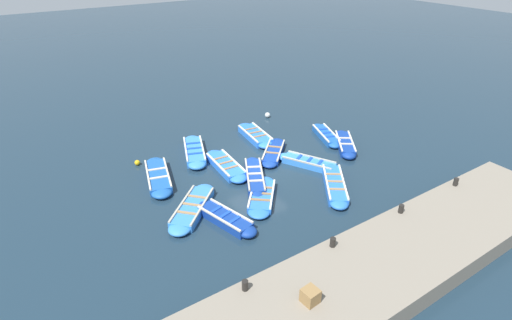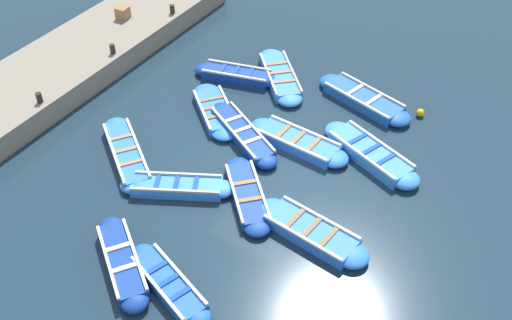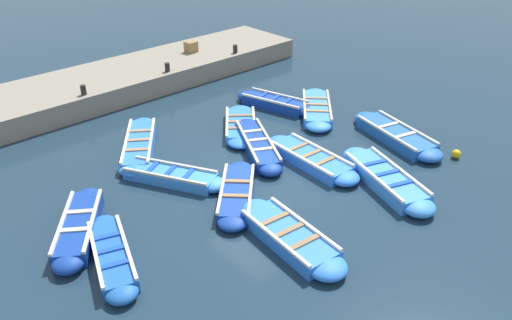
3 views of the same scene
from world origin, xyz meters
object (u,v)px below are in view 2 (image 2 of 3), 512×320
boat_inner_gap (169,285)px  boat_bow_out (127,154)px  boat_near_quay (243,134)px  wooden_crate (123,13)px  boat_drifting (311,232)px  boat_mid_row (122,262)px  bollard_mid_north (113,49)px  boat_alongside (364,99)px  boat_outer_left (280,76)px  boat_broadside (177,187)px  buoy_orange_near (420,113)px  boat_centre (298,142)px  bollard_mid_south (39,98)px  boat_far_corner (370,154)px  boat_outer_right (247,195)px  boat_tucked (215,111)px  bollard_north (172,9)px  boat_end_of_row (237,75)px

boat_inner_gap → boat_bow_out: bearing=-37.7°
boat_near_quay → wooden_crate: size_ratio=7.89×
boat_drifting → boat_bow_out: 6.50m
boat_mid_row → bollard_mid_north: 9.45m
boat_alongside → wooden_crate: bearing=4.6°
boat_outer_left → boat_broadside: boat_outer_left is taller
boat_outer_left → buoy_orange_near: 5.23m
boat_centre → boat_near_quay: bearing=19.2°
boat_drifting → wooden_crate: size_ratio=7.90×
boat_inner_gap → bollard_mid_south: bearing=-22.6°
boat_far_corner → bollard_mid_north: bearing=2.7°
boat_inner_gap → boat_broadside: bearing=-55.9°
boat_alongside → boat_outer_right: bearing=81.0°
boat_tucked → boat_outer_left: boat_outer_left is taller
boat_mid_row → buoy_orange_near: boat_mid_row is taller
boat_outer_left → buoy_orange_near: size_ratio=11.94×
boat_near_quay → bollard_north: (6.21, -4.39, 0.80)m
boat_bow_out → boat_far_corner: boat_far_corner is taller
boat_end_of_row → boat_outer_left: (-1.41, -0.79, -0.02)m
boat_mid_row → wooden_crate: 12.07m
boat_outer_right → wooden_crate: (9.26, -5.30, 0.89)m
boat_centre → boat_far_corner: (-2.23, -0.67, 0.02)m
boat_inner_gap → bollard_mid_north: (7.85, -6.84, 0.82)m
boat_mid_row → boat_drifting: bearing=-136.5°
boat_end_of_row → wooden_crate: size_ratio=7.21×
boat_inner_gap → bollard_mid_south: (7.85, -3.26, 0.82)m
boat_tucked → boat_mid_row: boat_mid_row is taller
boat_outer_left → wooden_crate: 7.08m
boat_outer_right → boat_drifting: bearing=172.3°
boat_alongside → wooden_crate: wooden_crate is taller
boat_outer_right → bollard_north: bollard_north is taller
boat_mid_row → buoy_orange_near: (-4.38, -10.34, -0.05)m
boat_tucked → wooden_crate: wooden_crate is taller
boat_outer_right → buoy_orange_near: boat_outer_right is taller
boat_end_of_row → boat_alongside: bearing=-166.8°
bollard_north → bollard_mid_south: (0.00, 7.16, 0.00)m
boat_near_quay → boat_broadside: size_ratio=1.08×
wooden_crate → boat_alongside: bearing=-175.4°
buoy_orange_near → boat_broadside: bearing=56.2°
bollard_mid_north → buoy_orange_near: (-10.76, -3.41, -0.85)m
boat_inner_gap → bollard_north: size_ratio=9.32×
bollard_mid_north → bollard_north: bearing=-90.0°
boat_end_of_row → boat_bow_out: bearing=84.4°
boat_broadside → bollard_north: bollard_north is taller
bollard_mid_south → wooden_crate: wooden_crate is taller
boat_outer_right → boat_bow_out: boat_bow_out is taller
boat_near_quay → buoy_orange_near: 6.21m
boat_bow_out → boat_tucked: bearing=-108.0°
boat_outer_right → bollard_mid_south: (7.82, 0.51, 0.83)m
boat_near_quay → bollard_mid_south: bollard_mid_south is taller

